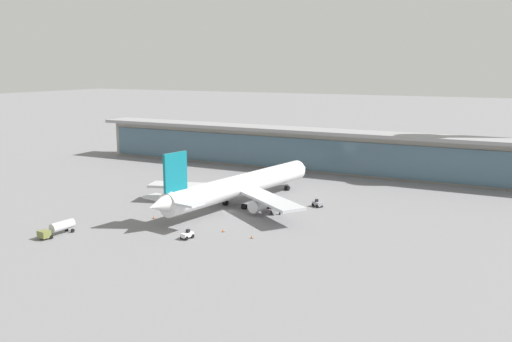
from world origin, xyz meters
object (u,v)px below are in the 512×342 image
at_px(service_truck_near_nose_olive, 58,228).
at_px(service_truck_mid_apron_grey, 185,198).
at_px(service_truck_under_wing_red, 274,205).
at_px(safety_cone_charlie, 252,237).
at_px(airliner_on_stand, 239,186).
at_px(safety_cone_alpha, 154,217).
at_px(service_truck_on_taxiway_white, 187,235).
at_px(safety_cone_bravo, 223,231).
at_px(service_truck_by_tail_grey, 317,204).

height_order(service_truck_near_nose_olive, service_truck_mid_apron_grey, same).
height_order(service_truck_under_wing_red, safety_cone_charlie, service_truck_under_wing_red).
xyz_separation_m(airliner_on_stand, service_truck_near_nose_olive, (-23.55, -41.09, -3.85)).
distance_m(airliner_on_stand, service_truck_near_nose_olive, 47.52).
bearing_deg(safety_cone_alpha, service_truck_under_wing_red, 38.99).
relative_size(service_truck_on_taxiway_white, safety_cone_charlie, 4.41).
bearing_deg(safety_cone_alpha, service_truck_mid_apron_grey, 94.04).
bearing_deg(safety_cone_bravo, service_truck_under_wing_red, 82.36).
bearing_deg(service_truck_under_wing_red, service_truck_mid_apron_grey, -170.39).
bearing_deg(safety_cone_charlie, service_truck_mid_apron_grey, 148.89).
bearing_deg(service_truck_under_wing_red, service_truck_by_tail_grey, 50.08).
distance_m(airliner_on_stand, safety_cone_charlie, 29.03).
xyz_separation_m(service_truck_under_wing_red, service_truck_by_tail_grey, (8.28, 9.90, -0.83)).
distance_m(safety_cone_bravo, safety_cone_charlie, 8.08).
distance_m(service_truck_near_nose_olive, service_truck_mid_apron_grey, 37.05).
distance_m(service_truck_near_nose_olive, service_truck_on_taxiway_white, 29.37).
height_order(service_truck_on_taxiway_white, safety_cone_alpha, service_truck_on_taxiway_white).
bearing_deg(safety_cone_bravo, service_truck_near_nose_olive, -149.45).
xyz_separation_m(service_truck_by_tail_grey, safety_cone_charlie, (-3.14, -32.33, -0.56)).
height_order(service_truck_under_wing_red, service_truck_mid_apron_grey, same).
height_order(service_truck_under_wing_red, safety_cone_alpha, service_truck_under_wing_red).
bearing_deg(safety_cone_charlie, service_truck_on_taxiway_white, -151.87).
height_order(airliner_on_stand, service_truck_on_taxiway_white, airliner_on_stand).
bearing_deg(safety_cone_bravo, service_truck_by_tail_grey, 70.34).
height_order(airliner_on_stand, service_truck_mid_apron_grey, airliner_on_stand).
relative_size(service_truck_by_tail_grey, service_truck_on_taxiway_white, 1.08).
bearing_deg(service_truck_under_wing_red, safety_cone_charlie, -77.08).
relative_size(airliner_on_stand, service_truck_on_taxiway_white, 21.38).
bearing_deg(service_truck_on_taxiway_white, service_truck_under_wing_red, 75.82).
xyz_separation_m(service_truck_near_nose_olive, service_truck_on_taxiway_white, (27.25, 10.90, -0.83)).
xyz_separation_m(service_truck_by_tail_grey, safety_cone_bravo, (-11.14, -31.17, -0.56)).
bearing_deg(service_truck_by_tail_grey, service_truck_under_wing_red, -129.92).
distance_m(service_truck_mid_apron_grey, safety_cone_alpha, 15.24).
bearing_deg(safety_cone_alpha, service_truck_near_nose_olive, -117.36).
height_order(safety_cone_bravo, safety_cone_charlie, same).
xyz_separation_m(safety_cone_alpha, safety_cone_charlie, (29.08, -3.05, 0.00)).
distance_m(service_truck_mid_apron_grey, safety_cone_charlie, 35.24).
bearing_deg(service_truck_under_wing_red, service_truck_near_nose_olive, -130.86).
height_order(service_truck_on_taxiway_white, safety_cone_charlie, service_truck_on_taxiway_white).
height_order(service_truck_mid_apron_grey, service_truck_by_tail_grey, service_truck_mid_apron_grey).
xyz_separation_m(service_truck_near_nose_olive, service_truck_by_tail_grey, (42.89, 49.91, -0.83)).
relative_size(service_truck_on_taxiway_white, safety_cone_alpha, 4.41).
bearing_deg(service_truck_near_nose_olive, service_truck_by_tail_grey, 49.32).
height_order(service_truck_mid_apron_grey, safety_cone_alpha, service_truck_mid_apron_grey).
distance_m(service_truck_by_tail_grey, safety_cone_bravo, 33.10).
relative_size(service_truck_on_taxiway_white, safety_cone_bravo, 4.41).
xyz_separation_m(service_truck_by_tail_grey, safety_cone_alpha, (-32.22, -29.28, -0.56)).
relative_size(service_truck_near_nose_olive, safety_cone_bravo, 12.57).
distance_m(airliner_on_stand, safety_cone_bravo, 24.37).
xyz_separation_m(service_truck_by_tail_grey, service_truck_on_taxiway_white, (-15.64, -39.01, 0.00)).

